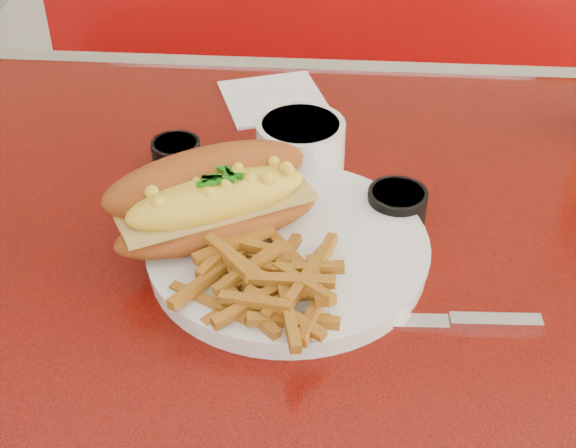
# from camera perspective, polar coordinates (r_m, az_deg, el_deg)

# --- Properties ---
(diner_table) EXTENTS (1.23, 0.83, 0.77)m
(diner_table) POSITION_cam_1_polar(r_m,az_deg,el_deg) (0.85, 2.17, -11.08)
(diner_table) COLOR red
(diner_table) RESTS_ON ground
(booth_bench_far) EXTENTS (1.20, 0.51, 0.90)m
(booth_bench_far) POSITION_cam_1_polar(r_m,az_deg,el_deg) (1.68, 3.11, 2.54)
(booth_bench_far) COLOR #A10C0A
(booth_bench_far) RESTS_ON ground
(dinner_plate) EXTENTS (0.32, 0.32, 0.02)m
(dinner_plate) POSITION_cam_1_polar(r_m,az_deg,el_deg) (0.74, -0.00, -1.83)
(dinner_plate) COLOR white
(dinner_plate) RESTS_ON diner_table
(mac_hoagie) EXTENTS (0.22, 0.18, 0.09)m
(mac_hoagie) POSITION_cam_1_polar(r_m,az_deg,el_deg) (0.73, -5.32, 1.78)
(mac_hoagie) COLOR #A04D19
(mac_hoagie) RESTS_ON dinner_plate
(fries_pile) EXTENTS (0.15, 0.14, 0.04)m
(fries_pile) POSITION_cam_1_polar(r_m,az_deg,el_deg) (0.67, -1.45, -3.55)
(fries_pile) COLOR #BC7720
(fries_pile) RESTS_ON dinner_plate
(fork) EXTENTS (0.09, 0.13, 0.00)m
(fork) POSITION_cam_1_polar(r_m,az_deg,el_deg) (0.76, -4.67, 0.31)
(fork) COLOR silver
(fork) RESTS_ON dinner_plate
(gravy_ramekin) EXTENTS (0.12, 0.12, 0.05)m
(gravy_ramekin) POSITION_cam_1_polar(r_m,az_deg,el_deg) (0.85, 0.89, 5.78)
(gravy_ramekin) COLOR white
(gravy_ramekin) RESTS_ON diner_table
(sauce_cup_left) EXTENTS (0.06, 0.06, 0.03)m
(sauce_cup_left) POSITION_cam_1_polar(r_m,az_deg,el_deg) (0.87, -7.96, 5.11)
(sauce_cup_left) COLOR black
(sauce_cup_left) RESTS_ON diner_table
(sauce_cup_right) EXTENTS (0.07, 0.07, 0.03)m
(sauce_cup_right) POSITION_cam_1_polar(r_m,az_deg,el_deg) (0.79, 7.77, 1.49)
(sauce_cup_right) COLOR black
(sauce_cup_right) RESTS_ON diner_table
(knife) EXTENTS (0.21, 0.02, 0.01)m
(knife) POSITION_cam_1_polar(r_m,az_deg,el_deg) (0.69, 10.61, -6.79)
(knife) COLOR silver
(knife) RESTS_ON diner_table
(paper_napkin) EXTENTS (0.15, 0.15, 0.00)m
(paper_napkin) POSITION_cam_1_polar(r_m,az_deg,el_deg) (0.99, -1.01, 8.89)
(paper_napkin) COLOR white
(paper_napkin) RESTS_ON diner_table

